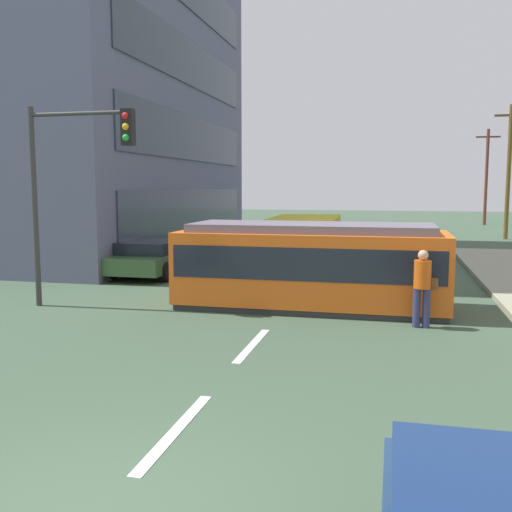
{
  "coord_description": "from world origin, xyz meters",
  "views": [
    {
      "loc": [
        2.54,
        -4.44,
        3.0
      ],
      "look_at": [
        -0.71,
        9.31,
        1.31
      ],
      "focal_mm": 40.74,
      "sensor_mm": 36.0,
      "label": 1
    }
  ],
  "objects": [
    {
      "name": "streetcar_tram",
      "position": [
        0.59,
        9.8,
        1.09
      ],
      "size": [
        6.57,
        2.55,
        2.1
      ],
      "color": "orange",
      "rests_on": "ground"
    },
    {
      "name": "lane_stripe_4",
      "position": [
        0.0,
        21.8,
        0.01
      ],
      "size": [
        0.16,
        2.4,
        0.01
      ],
      "primitive_type": "cube",
      "color": "silver",
      "rests_on": "ground"
    },
    {
      "name": "corner_building",
      "position": [
        -14.31,
        20.26,
        11.2
      ],
      "size": [
        16.26,
        17.37,
        22.4
      ],
      "color": "slate",
      "rests_on": "ground"
    },
    {
      "name": "lane_stripe_3",
      "position": [
        0.0,
        15.8,
        0.01
      ],
      "size": [
        0.16,
        2.4,
        0.01
      ],
      "primitive_type": "cube",
      "color": "silver",
      "rests_on": "ground"
    },
    {
      "name": "utility_pole_distant",
      "position": [
        9.52,
        44.09,
        3.89
      ],
      "size": [
        1.8,
        0.24,
        7.42
      ],
      "color": "brown",
      "rests_on": "ground"
    },
    {
      "name": "lane_stripe_1",
      "position": [
        0.0,
        2.0,
        0.01
      ],
      "size": [
        0.16,
        2.4,
        0.01
      ],
      "primitive_type": "cube",
      "color": "silver",
      "rests_on": "ground"
    },
    {
      "name": "city_bus",
      "position": [
        -0.82,
        17.86,
        1.04
      ],
      "size": [
        2.69,
        5.57,
        1.81
      ],
      "color": "gold",
      "rests_on": "ground"
    },
    {
      "name": "pedestrian_crossing",
      "position": [
        3.19,
        8.21,
        0.94
      ],
      "size": [
        0.51,
        0.36,
        1.67
      ],
      "color": "navy",
      "rests_on": "ground"
    },
    {
      "name": "traffic_light_mast",
      "position": [
        -5.05,
        8.36,
        3.46
      ],
      "size": [
        2.78,
        0.33,
        4.93
      ],
      "color": "#333333",
      "rests_on": "ground"
    },
    {
      "name": "parked_sedan_mid",
      "position": [
        -5.33,
        13.76,
        0.62
      ],
      "size": [
        2.12,
        4.12,
        1.19
      ],
      "color": "#345731",
      "rests_on": "ground"
    },
    {
      "name": "utility_pole_far",
      "position": [
        8.84,
        31.17,
        3.97
      ],
      "size": [
        1.8,
        0.24,
        7.57
      ],
      "color": "brown",
      "rests_on": "ground"
    },
    {
      "name": "ground_plane",
      "position": [
        0.0,
        10.0,
        0.0
      ],
      "size": [
        120.0,
        120.0,
        0.0
      ],
      "primitive_type": "plane",
      "color": "#3A503B"
    },
    {
      "name": "lane_stripe_2",
      "position": [
        0.0,
        6.0,
        0.01
      ],
      "size": [
        0.16,
        2.4,
        0.01
      ],
      "primitive_type": "cube",
      "color": "silver",
      "rests_on": "ground"
    }
  ]
}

